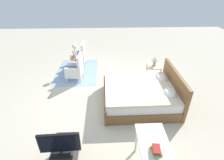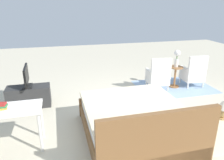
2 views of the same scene
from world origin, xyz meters
The scene contains 12 objects.
ground_plane centered at (0.00, 0.00, 0.00)m, with size 16.00×16.00×0.00m, color beige.
floor_rug centered at (-1.76, -0.99, 0.00)m, with size 2.10×1.50×0.01m.
bed centered at (0.16, 1.06, 0.30)m, with size 1.80×1.99×0.96m.
armchair_by_window_left centered at (-2.31, -0.94, 0.38)m, with size 0.57×0.57×0.92m.
armchair_by_window_right centered at (-1.21, -0.94, 0.38)m, with size 0.59×0.59×0.92m.
side_table centered at (-1.76, -0.99, 0.38)m, with size 0.40×0.40×0.60m.
flower_vase centered at (-1.76, -0.99, 0.89)m, with size 0.17×0.17×0.48m.
nightstand centered at (-1.05, 1.70, 0.28)m, with size 0.44×0.41×0.55m.
table_lamp centered at (-1.05, 1.70, 0.77)m, with size 0.22×0.22×0.33m.
tv_flatscreen centered at (2.14, -0.70, 0.73)m, with size 0.21×0.69×0.48m.
vanity_desk centered at (2.25, 0.88, 0.63)m, with size 1.04×0.52×0.74m.
book_stack centered at (2.35, 0.87, 0.78)m, with size 0.22×0.18×0.09m.
Camera 1 is at (4.10, 0.10, 3.16)m, focal length 28.00 mm.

